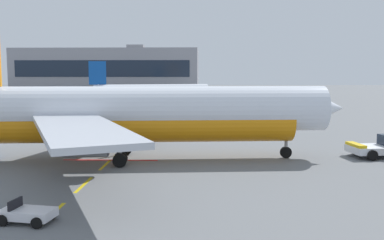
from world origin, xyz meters
name	(u,v)px	position (x,y,z in m)	size (l,w,h in m)	color
ground	(319,132)	(40.00, 40.00, 0.00)	(400.00, 400.00, 0.00)	slate
apron_paint_markings	(136,136)	(18.00, 36.04, 0.00)	(8.00, 93.18, 0.01)	yellow
airliner_foreground	(140,113)	(20.49, 22.28, 3.95)	(34.82, 34.50, 12.20)	silver
airliner_mid_left	(150,93)	(14.41, 76.57, 3.09)	(27.05, 26.42, 9.55)	silver
terminal_satellite	(110,71)	(-8.91, 145.58, 7.79)	(64.38, 25.11, 17.14)	gray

